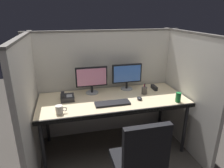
{
  "coord_description": "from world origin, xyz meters",
  "views": [
    {
      "loc": [
        -0.58,
        -2.02,
        1.8
      ],
      "look_at": [
        0.0,
        0.35,
        0.92
      ],
      "focal_mm": 32.07,
      "sensor_mm": 36.0,
      "label": 1
    }
  ],
  "objects_px": {
    "desk": "(113,102)",
    "pen_cup": "(144,90)",
    "monitor_left": "(92,78)",
    "desk_phone": "(67,97)",
    "red_stapler": "(154,88)",
    "keyboard_main": "(112,103)",
    "soda_can": "(178,97)",
    "coffee_mug": "(59,110)",
    "computer_mouse": "(140,98)",
    "monitor_right": "(127,75)"
  },
  "relations": [
    {
      "from": "desk",
      "to": "pen_cup",
      "type": "height_order",
      "value": "pen_cup"
    },
    {
      "from": "monitor_left",
      "to": "desk",
      "type": "bearing_deg",
      "value": -46.51
    },
    {
      "from": "desk_phone",
      "to": "red_stapler",
      "type": "relative_size",
      "value": 1.27
    },
    {
      "from": "monitor_left",
      "to": "keyboard_main",
      "type": "xyz_separation_m",
      "value": [
        0.19,
        -0.41,
        -0.2
      ]
    },
    {
      "from": "soda_can",
      "to": "keyboard_main",
      "type": "bearing_deg",
      "value": 170.95
    },
    {
      "from": "soda_can",
      "to": "desk_phone",
      "type": "bearing_deg",
      "value": 163.9
    },
    {
      "from": "monitor_left",
      "to": "coffee_mug",
      "type": "height_order",
      "value": "monitor_left"
    },
    {
      "from": "keyboard_main",
      "to": "computer_mouse",
      "type": "relative_size",
      "value": 4.48
    },
    {
      "from": "monitor_left",
      "to": "coffee_mug",
      "type": "distance_m",
      "value": 0.69
    },
    {
      "from": "keyboard_main",
      "to": "computer_mouse",
      "type": "height_order",
      "value": "computer_mouse"
    },
    {
      "from": "computer_mouse",
      "to": "coffee_mug",
      "type": "distance_m",
      "value": 1.01
    },
    {
      "from": "monitor_right",
      "to": "coffee_mug",
      "type": "relative_size",
      "value": 3.41
    },
    {
      "from": "monitor_right",
      "to": "desk_phone",
      "type": "xyz_separation_m",
      "value": [
        -0.86,
        -0.18,
        -0.18
      ]
    },
    {
      "from": "keyboard_main",
      "to": "pen_cup",
      "type": "distance_m",
      "value": 0.55
    },
    {
      "from": "desk_phone",
      "to": "pen_cup",
      "type": "height_order",
      "value": "pen_cup"
    },
    {
      "from": "computer_mouse",
      "to": "red_stapler",
      "type": "bearing_deg",
      "value": 40.72
    },
    {
      "from": "keyboard_main",
      "to": "coffee_mug",
      "type": "bearing_deg",
      "value": -171.33
    },
    {
      "from": "computer_mouse",
      "to": "keyboard_main",
      "type": "bearing_deg",
      "value": -173.23
    },
    {
      "from": "keyboard_main",
      "to": "red_stapler",
      "type": "distance_m",
      "value": 0.78
    },
    {
      "from": "red_stapler",
      "to": "desk_phone",
      "type": "bearing_deg",
      "value": -176.5
    },
    {
      "from": "coffee_mug",
      "to": "pen_cup",
      "type": "xyz_separation_m",
      "value": [
        1.13,
        0.31,
        0.0
      ]
    },
    {
      "from": "soda_can",
      "to": "red_stapler",
      "type": "distance_m",
      "value": 0.48
    },
    {
      "from": "soda_can",
      "to": "desk_phone",
      "type": "relative_size",
      "value": 0.64
    },
    {
      "from": "monitor_left",
      "to": "red_stapler",
      "type": "bearing_deg",
      "value": -4.58
    },
    {
      "from": "monitor_left",
      "to": "desk_phone",
      "type": "xyz_separation_m",
      "value": [
        -0.35,
        -0.15,
        -0.18
      ]
    },
    {
      "from": "monitor_right",
      "to": "red_stapler",
      "type": "distance_m",
      "value": 0.44
    },
    {
      "from": "monitor_right",
      "to": "desk",
      "type": "bearing_deg",
      "value": -133.93
    },
    {
      "from": "monitor_left",
      "to": "soda_can",
      "type": "bearing_deg",
      "value": -28.19
    },
    {
      "from": "monitor_right",
      "to": "keyboard_main",
      "type": "height_order",
      "value": "monitor_right"
    },
    {
      "from": "computer_mouse",
      "to": "desk_phone",
      "type": "distance_m",
      "value": 0.93
    },
    {
      "from": "coffee_mug",
      "to": "desk_phone",
      "type": "xyz_separation_m",
      "value": [
        0.09,
        0.36,
        -0.01
      ]
    },
    {
      "from": "keyboard_main",
      "to": "soda_can",
      "type": "xyz_separation_m",
      "value": [
        0.81,
        -0.13,
        0.05
      ]
    },
    {
      "from": "desk_phone",
      "to": "soda_can",
      "type": "bearing_deg",
      "value": -16.1
    },
    {
      "from": "red_stapler",
      "to": "keyboard_main",
      "type": "bearing_deg",
      "value": -154.64
    },
    {
      "from": "monitor_right",
      "to": "keyboard_main",
      "type": "relative_size",
      "value": 1.0
    },
    {
      "from": "monitor_left",
      "to": "monitor_right",
      "type": "bearing_deg",
      "value": 3.78
    },
    {
      "from": "soda_can",
      "to": "red_stapler",
      "type": "bearing_deg",
      "value": 102.61
    },
    {
      "from": "monitor_left",
      "to": "monitor_right",
      "type": "height_order",
      "value": "same"
    },
    {
      "from": "monitor_left",
      "to": "red_stapler",
      "type": "distance_m",
      "value": 0.92
    },
    {
      "from": "coffee_mug",
      "to": "pen_cup",
      "type": "distance_m",
      "value": 1.17
    },
    {
      "from": "monitor_right",
      "to": "pen_cup",
      "type": "relative_size",
      "value": 2.86
    },
    {
      "from": "computer_mouse",
      "to": "desk",
      "type": "bearing_deg",
      "value": 160.61
    },
    {
      "from": "desk",
      "to": "monitor_left",
      "type": "height_order",
      "value": "monitor_left"
    },
    {
      "from": "monitor_right",
      "to": "coffee_mug",
      "type": "height_order",
      "value": "monitor_right"
    },
    {
      "from": "computer_mouse",
      "to": "coffee_mug",
      "type": "height_order",
      "value": "coffee_mug"
    },
    {
      "from": "coffee_mug",
      "to": "desk_phone",
      "type": "bearing_deg",
      "value": 75.69
    },
    {
      "from": "monitor_right",
      "to": "keyboard_main",
      "type": "distance_m",
      "value": 0.58
    },
    {
      "from": "desk_phone",
      "to": "pen_cup",
      "type": "xyz_separation_m",
      "value": [
        1.04,
        -0.05,
        0.02
      ]
    },
    {
      "from": "keyboard_main",
      "to": "soda_can",
      "type": "distance_m",
      "value": 0.82
    },
    {
      "from": "desk",
      "to": "desk_phone",
      "type": "relative_size",
      "value": 10.0
    }
  ]
}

